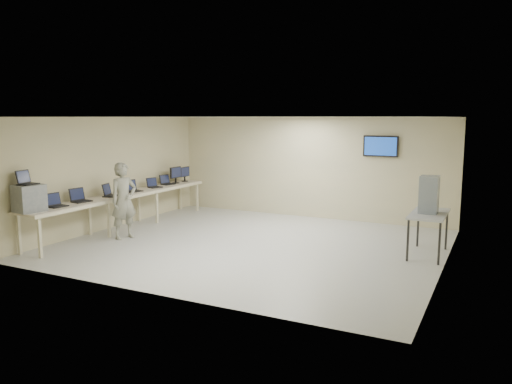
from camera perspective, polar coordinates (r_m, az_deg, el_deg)
The scene contains 15 objects.
room at distance 10.88m, azimuth -0.18°, elevation 1.25°, with size 8.01×7.01×2.81m.
workbench at distance 12.94m, azimuth -14.78°, elevation -0.48°, with size 0.76×6.00×0.90m.
equipment_box at distance 11.05m, azimuth -24.50°, elevation -0.65°, with size 0.46×0.53×0.55m, color gray.
laptop_on_box at distance 11.05m, azimuth -24.80°, elevation 1.16°, with size 0.35×0.40×0.29m.
laptop_0 at distance 11.47m, azimuth -21.91°, elevation -1.20°, with size 0.34×0.40×0.29m.
laptop_1 at distance 11.95m, azimuth -19.51°, elevation -0.68°, with size 0.38×0.44×0.31m.
laptop_2 at distance 12.57m, azimuth -16.41°, elevation -0.11°, with size 0.42×0.45×0.30m.
laptop_3 at distance 13.21m, azimuth -13.95°, elevation 0.39°, with size 0.42×0.45×0.30m.
laptop_4 at distance 13.84m, azimuth -11.61°, elevation 0.79°, with size 0.37×0.40×0.27m.
laptop_5 at distance 14.40m, azimuth -10.17°, elevation 1.14°, with size 0.37×0.41×0.28m.
monitor_near at distance 14.61m, azimuth -9.18°, elevation 2.11°, with size 0.21×0.48×0.47m.
monitor_far at distance 14.99m, azimuth -8.16°, elevation 2.21°, with size 0.20×0.44×0.43m.
soldier at distance 11.90m, azimuth -14.87°, elevation -0.97°, with size 0.65×0.42×1.77m, color slate.
side_table at distance 10.69m, azimuth 19.16°, elevation -2.66°, with size 0.68×1.46×0.88m.
storage_bins at distance 10.62m, azimuth 19.17°, elevation -0.27°, with size 0.36×0.40×0.75m.
Camera 1 is at (4.87, -9.59, 2.79)m, focal length 35.00 mm.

